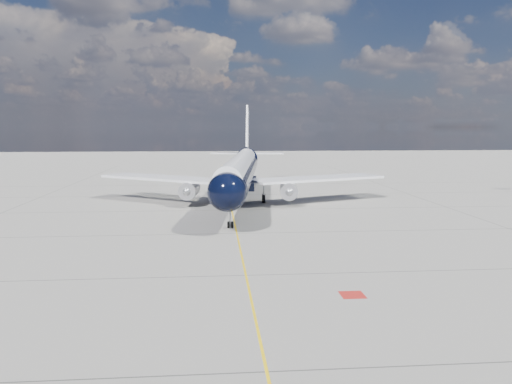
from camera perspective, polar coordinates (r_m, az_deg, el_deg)
ground at (r=72.30m, az=-2.94°, el=-1.41°), size 320.00×320.00×0.00m
taxiway_centerline at (r=67.36m, az=-2.80°, el=-2.06°), size 0.16×160.00×0.01m
red_marking at (r=34.53m, az=10.96°, el=-11.46°), size 1.60×1.60×0.01m
main_airliner at (r=73.75m, az=-1.80°, el=2.48°), size 43.25×52.93×15.29m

